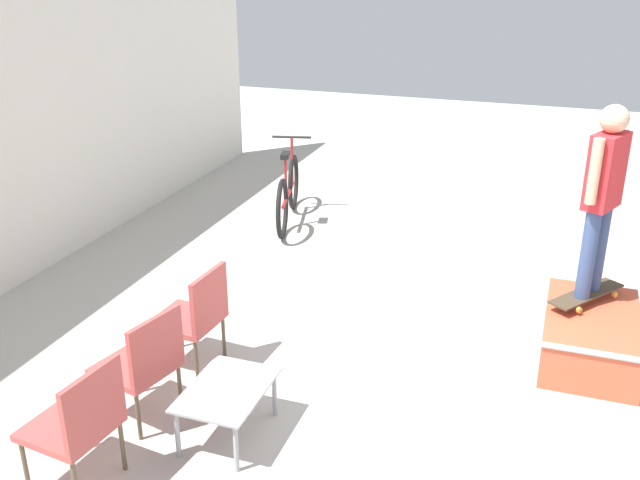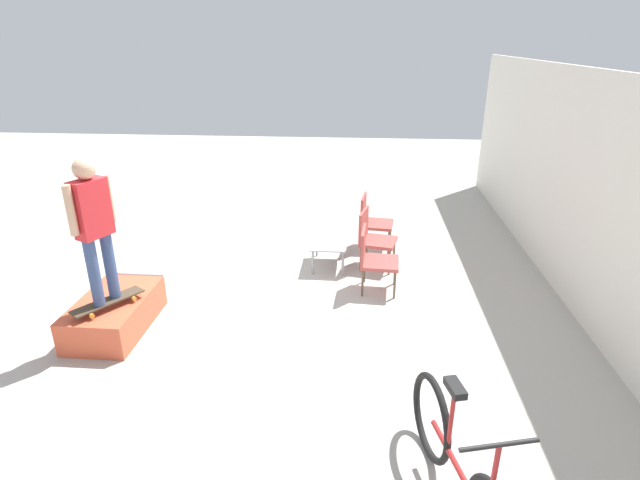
# 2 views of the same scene
# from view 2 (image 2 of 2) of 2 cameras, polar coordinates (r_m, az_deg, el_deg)

# --- Properties ---
(ground_plane) EXTENTS (24.00, 24.00, 0.00)m
(ground_plane) POSITION_cam_2_polar(r_m,az_deg,el_deg) (7.10, -11.49, -6.41)
(ground_plane) COLOR #B7B2A8
(house_wall_back) EXTENTS (12.00, 0.06, 3.00)m
(house_wall_back) POSITION_cam_2_polar(r_m,az_deg,el_deg) (6.87, 29.03, 3.76)
(house_wall_back) COLOR white
(house_wall_back) RESTS_ON ground_plane
(skate_ramp_box) EXTENTS (1.35, 0.78, 0.44)m
(skate_ramp_box) POSITION_cam_2_polar(r_m,az_deg,el_deg) (6.67, -22.36, -7.72)
(skate_ramp_box) COLOR #DB5638
(skate_ramp_box) RESTS_ON ground_plane
(skateboard_on_ramp) EXTENTS (0.80, 0.64, 0.07)m
(skateboard_on_ramp) POSITION_cam_2_polar(r_m,az_deg,el_deg) (6.33, -23.06, -6.48)
(skateboard_on_ramp) COLOR #473828
(skateboard_on_ramp) RESTS_ON skate_ramp_box
(person_skater) EXTENTS (0.53, 0.34, 1.68)m
(person_skater) POSITION_cam_2_polar(r_m,az_deg,el_deg) (5.95, -24.48, 2.03)
(person_skater) COLOR #384C7A
(person_skater) RESTS_ON skateboard_on_ramp
(coffee_table) EXTENTS (0.78, 0.55, 0.41)m
(coffee_table) POSITION_cam_2_polar(r_m,az_deg,el_deg) (7.75, 1.06, -0.50)
(coffee_table) COLOR #9E9EA3
(coffee_table) RESTS_ON ground_plane
(patio_chair_left) EXTENTS (0.58, 0.58, 0.91)m
(patio_chair_left) POSITION_cam_2_polar(r_m,az_deg,el_deg) (8.42, 5.94, 2.39)
(patio_chair_left) COLOR brown
(patio_chair_left) RESTS_ON ground_plane
(patio_chair_center) EXTENTS (0.62, 0.62, 0.91)m
(patio_chair_center) POSITION_cam_2_polar(r_m,az_deg,el_deg) (7.71, 6.03, 0.47)
(patio_chair_center) COLOR brown
(patio_chair_center) RESTS_ON ground_plane
(patio_chair_right) EXTENTS (0.55, 0.55, 0.91)m
(patio_chair_right) POSITION_cam_2_polar(r_m,az_deg,el_deg) (6.98, 6.12, -1.91)
(patio_chair_right) COLOR brown
(patio_chair_right) RESTS_ON ground_plane
(bicycle) EXTENTS (1.81, 0.62, 1.05)m
(bicycle) POSITION_cam_2_polar(r_m,az_deg,el_deg) (4.18, 15.56, -23.71)
(bicycle) COLOR black
(bicycle) RESTS_ON ground_plane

